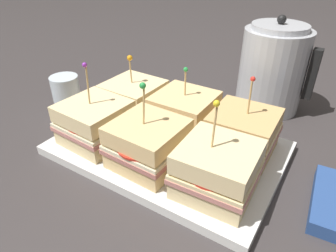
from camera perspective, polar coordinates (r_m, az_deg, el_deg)
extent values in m
plane|color=#383333|center=(0.61, 0.00, -4.91)|extent=(6.00, 6.00, 0.00)
cube|color=silver|center=(0.61, 0.00, -4.53)|extent=(0.43, 0.29, 0.01)
cube|color=silver|center=(0.60, 0.00, -3.84)|extent=(0.43, 0.29, 0.01)
cube|color=beige|center=(0.62, -13.42, -1.35)|extent=(0.12, 0.12, 0.03)
cube|color=tan|center=(0.61, -13.65, 0.23)|extent=(0.13, 0.13, 0.01)
cube|color=beige|center=(0.61, -13.75, 0.87)|extent=(0.13, 0.13, 0.01)
cylinder|color=red|center=(0.59, -15.17, 0.48)|extent=(0.07, 0.07, 0.00)
cube|color=beige|center=(0.59, -14.03, 2.80)|extent=(0.12, 0.12, 0.03)
cylinder|color=tan|center=(0.58, -15.00, 7.21)|extent=(0.00, 0.01, 0.09)
sphere|color=purple|center=(0.56, -15.61, 11.16)|extent=(0.01, 0.01, 0.01)
cube|color=#DBB77A|center=(0.54, -3.64, -5.61)|extent=(0.12, 0.12, 0.03)
cube|color=#B26B60|center=(0.53, -3.71, -3.89)|extent=(0.13, 0.13, 0.01)
cube|color=beige|center=(0.53, -3.74, -3.19)|extent=(0.12, 0.12, 0.01)
cylinder|color=red|center=(0.51, -5.08, -3.78)|extent=(0.08, 0.08, 0.00)
cube|color=#E8C281|center=(0.52, -3.83, -1.07)|extent=(0.12, 0.12, 0.03)
cylinder|color=tan|center=(0.49, -4.65, 3.57)|extent=(0.00, 0.01, 0.08)
sphere|color=green|center=(0.48, -4.85, 7.67)|extent=(0.01, 0.01, 0.01)
cube|color=beige|center=(0.50, 9.11, -10.43)|extent=(0.12, 0.12, 0.03)
cube|color=tan|center=(0.48, 9.31, -8.66)|extent=(0.13, 0.13, 0.01)
cube|color=beige|center=(0.48, 9.40, -7.94)|extent=(0.12, 0.12, 0.01)
cylinder|color=red|center=(0.46, 8.41, -8.80)|extent=(0.08, 0.08, 0.00)
cube|color=beige|center=(0.46, 9.65, -5.72)|extent=(0.12, 0.12, 0.03)
cylinder|color=tan|center=(0.44, 8.79, -0.42)|extent=(0.00, 0.01, 0.08)
sphere|color=yellow|center=(0.42, 9.23, 4.26)|extent=(0.01, 0.01, 0.01)
cube|color=beige|center=(0.70, -6.39, 3.39)|extent=(0.12, 0.12, 0.03)
cube|color=#B26B60|center=(0.69, -6.49, 4.86)|extent=(0.13, 0.13, 0.01)
cube|color=beige|center=(0.69, -6.53, 5.46)|extent=(0.12, 0.12, 0.01)
cube|color=beige|center=(0.68, -6.63, 6.92)|extent=(0.12, 0.12, 0.03)
cylinder|color=tan|center=(0.66, -7.11, 10.11)|extent=(0.00, 0.01, 0.07)
sphere|color=orange|center=(0.65, -7.30, 12.74)|extent=(0.01, 0.01, 0.01)
cube|color=#DBB77A|center=(0.63, 3.27, 0.34)|extent=(0.12, 0.12, 0.03)
cube|color=#B26B60|center=(0.62, 3.33, 1.91)|extent=(0.12, 0.12, 0.01)
cube|color=beige|center=(0.62, 3.35, 2.55)|extent=(0.12, 0.12, 0.01)
cylinder|color=red|center=(0.60, 2.42, 2.21)|extent=(0.08, 0.08, 0.00)
cube|color=#E8C281|center=(0.61, 3.42, 4.46)|extent=(0.12, 0.12, 0.03)
cylinder|color=tan|center=(0.59, 3.38, 7.85)|extent=(0.00, 0.00, 0.07)
sphere|color=green|center=(0.58, 3.47, 10.69)|extent=(0.01, 0.01, 0.01)
cube|color=tan|center=(0.59, 13.76, -3.02)|extent=(0.12, 0.12, 0.03)
cube|color=#B26B60|center=(0.58, 14.01, -1.40)|extent=(0.13, 0.13, 0.01)
cube|color=beige|center=(0.58, 14.11, -0.74)|extent=(0.12, 0.12, 0.01)
cube|color=tan|center=(0.57, 14.36, 0.90)|extent=(0.12, 0.12, 0.03)
cylinder|color=tan|center=(0.55, 15.29, 4.94)|extent=(0.00, 0.01, 0.08)
sphere|color=red|center=(0.53, 15.87, 8.60)|extent=(0.01, 0.01, 0.01)
cylinder|color=#B7BABF|center=(0.77, 19.16, 9.91)|extent=(0.15, 0.15, 0.19)
cylinder|color=#B7BABF|center=(0.74, 20.60, 17.27)|extent=(0.13, 0.13, 0.01)
sphere|color=black|center=(0.74, 20.85, 18.45)|extent=(0.02, 0.02, 0.02)
cube|color=black|center=(0.76, 25.76, 8.83)|extent=(0.02, 0.02, 0.12)
cylinder|color=silver|center=(0.77, -18.73, 5.64)|extent=(0.07, 0.07, 0.09)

